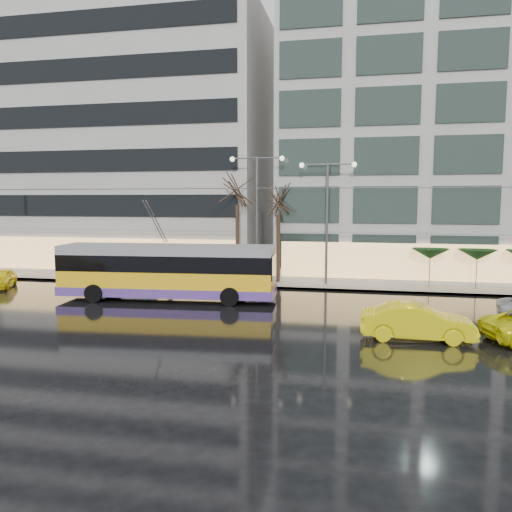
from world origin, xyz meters
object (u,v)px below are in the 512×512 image
(trolleybus, at_px, (167,273))
(taxi_a, at_px, (1,278))
(bus_shelter, at_px, (124,254))
(street_lamp_near, at_px, (257,201))

(trolleybus, distance_m, taxi_a, 13.13)
(trolleybus, xyz_separation_m, bus_shelter, (-6.18, 6.70, 0.31))
(street_lamp_near, height_order, taxi_a, street_lamp_near)
(bus_shelter, bearing_deg, street_lamp_near, 0.63)
(street_lamp_near, bearing_deg, taxi_a, -163.31)
(bus_shelter, relative_size, street_lamp_near, 0.47)
(street_lamp_near, bearing_deg, trolleybus, -121.67)
(taxi_a, bearing_deg, bus_shelter, 11.71)
(bus_shelter, bearing_deg, trolleybus, -47.33)
(street_lamp_near, xyz_separation_m, taxi_a, (-17.20, -5.16, -5.34))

